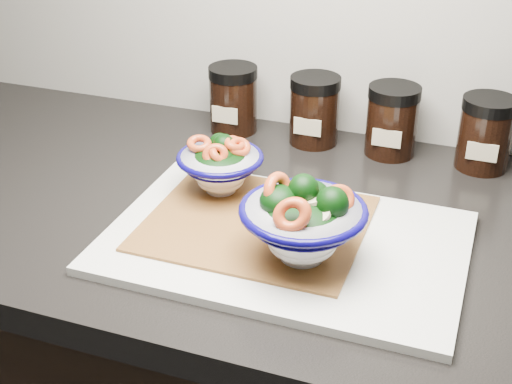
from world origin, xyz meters
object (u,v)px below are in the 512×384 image
(bowl_right, at_px, (303,222))
(spice_jar_b, at_px, (314,110))
(cutting_board, at_px, (285,242))
(spice_jar_c, at_px, (392,121))
(spice_jar_d, at_px, (485,133))
(spice_jar_a, at_px, (233,99))
(bowl_left, at_px, (221,165))

(bowl_right, height_order, spice_jar_b, bowl_right)
(cutting_board, relative_size, spice_jar_c, 3.98)
(spice_jar_c, xyz_separation_m, spice_jar_d, (0.14, 0.00, 0.00))
(spice_jar_a, bearing_deg, cutting_board, -58.39)
(bowl_left, height_order, spice_jar_d, spice_jar_d)
(cutting_board, height_order, spice_jar_c, spice_jar_c)
(spice_jar_c, bearing_deg, cutting_board, -103.06)
(cutting_board, relative_size, bowl_right, 2.94)
(spice_jar_d, bearing_deg, spice_jar_c, 180.00)
(spice_jar_c, bearing_deg, spice_jar_a, 180.00)
(bowl_left, relative_size, spice_jar_b, 1.08)
(spice_jar_d, bearing_deg, spice_jar_b, 180.00)
(cutting_board, xyz_separation_m, spice_jar_a, (-0.20, 0.32, 0.05))
(bowl_left, distance_m, spice_jar_c, 0.30)
(bowl_left, relative_size, spice_jar_c, 1.08)
(bowl_right, xyz_separation_m, spice_jar_d, (0.18, 0.35, -0.01))
(cutting_board, height_order, spice_jar_a, spice_jar_a)
(spice_jar_b, height_order, spice_jar_c, same)
(bowl_right, height_order, spice_jar_a, bowl_right)
(bowl_left, relative_size, bowl_right, 0.80)
(bowl_left, relative_size, spice_jar_d, 1.08)
(bowl_left, distance_m, spice_jar_a, 0.24)
(bowl_left, xyz_separation_m, spice_jar_b, (0.07, 0.23, 0.00))
(bowl_right, bearing_deg, spice_jar_b, 103.74)
(spice_jar_c, relative_size, spice_jar_d, 1.00)
(spice_jar_b, relative_size, spice_jar_d, 1.00)
(bowl_right, xyz_separation_m, spice_jar_a, (-0.23, 0.35, -0.01))
(cutting_board, xyz_separation_m, spice_jar_d, (0.22, 0.32, 0.05))
(spice_jar_c, bearing_deg, bowl_right, -96.51)
(spice_jar_a, xyz_separation_m, spice_jar_d, (0.41, 0.00, 0.00))
(spice_jar_b, bearing_deg, spice_jar_c, 0.00)
(cutting_board, xyz_separation_m, spice_jar_c, (0.07, 0.32, 0.05))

